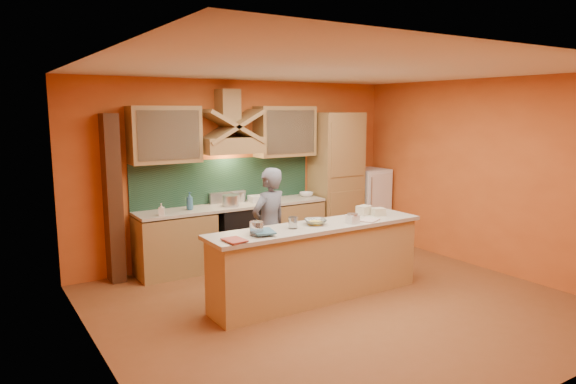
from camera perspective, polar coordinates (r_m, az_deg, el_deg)
floor at (r=6.44m, az=5.60°, el=-12.27°), size 5.50×5.00×0.01m
ceiling at (r=6.02m, az=6.03°, el=13.40°), size 5.50×5.00×0.01m
wall_back at (r=8.16m, az=-5.14°, el=2.44°), size 5.50×0.02×2.80m
wall_front at (r=4.44m, az=26.32°, el=-4.18°), size 5.50×0.02×2.80m
wall_left at (r=4.89m, az=-20.38°, el=-2.62°), size 0.02×5.00×2.80m
wall_right at (r=8.06m, az=21.34°, el=1.76°), size 0.02×5.00×2.80m
base_cabinet_left at (r=7.58m, az=-12.43°, el=-5.74°), size 1.10×0.60×0.86m
base_cabinet_right at (r=8.40m, az=-0.15°, el=-4.06°), size 1.10×0.60×0.86m
counter_top at (r=7.84m, az=-6.02°, el=-1.55°), size 3.00×0.62×0.04m
stove at (r=7.94m, az=-5.97°, el=-4.74°), size 0.60×0.58×0.90m
backsplash at (r=8.04m, az=-6.98°, el=1.23°), size 3.00×0.03×0.70m
range_hood at (r=7.77m, az=-6.30°, el=5.19°), size 0.92×0.50×0.24m
hood_chimney at (r=7.84m, az=-6.71°, el=9.46°), size 0.30×0.30×0.50m
upper_cabinet_left at (r=7.44m, az=-13.54°, el=6.21°), size 1.00×0.35×0.80m
upper_cabinet_right at (r=8.31m, az=-0.33°, el=6.75°), size 1.00×0.35×0.80m
pantry_column at (r=8.83m, az=5.33°, el=1.31°), size 0.80×0.60×2.30m
fridge at (r=9.39m, az=8.90°, el=-1.39°), size 0.58×0.60×1.30m
trim_column_left at (r=7.35m, az=-18.89°, el=-0.74°), size 0.20×0.30×2.30m
island_body at (r=6.47m, az=3.31°, el=-8.03°), size 2.80×0.55×0.88m
island_top at (r=6.34m, az=3.34°, el=-3.89°), size 2.90×0.62×0.05m
person at (r=6.90m, az=-2.09°, el=-3.86°), size 0.66×0.52×1.59m
pot_large at (r=7.73m, az=-6.39°, el=-1.06°), size 0.29×0.29×0.17m
pot_small at (r=8.05m, az=-5.50°, el=-0.69°), size 0.23×0.23×0.16m
soap_bottle_a at (r=7.20m, az=-13.88°, el=-1.90°), size 0.10×0.10×0.17m
soap_bottle_b at (r=7.51m, az=-10.88°, el=-0.98°), size 0.12×0.12×0.26m
bowl_back at (r=8.52m, az=2.05°, el=-0.26°), size 0.25×0.25×0.07m
dish_rack at (r=8.04m, az=-3.31°, el=-0.74°), size 0.30×0.25×0.10m
book_lower at (r=5.52m, az=-6.87°, el=-5.53°), size 0.22×0.29×0.03m
book_upper at (r=5.82m, az=-3.83°, el=-4.49°), size 0.30×0.36×0.02m
jar_large at (r=5.79m, az=-3.52°, el=-4.08°), size 0.20×0.20×0.16m
jar_small at (r=6.12m, az=0.55°, el=-3.43°), size 0.11×0.11×0.14m
kitchen_scale at (r=6.45m, az=7.18°, el=-2.99°), size 0.14×0.14×0.11m
mixing_bowl at (r=6.35m, az=3.06°, el=-3.34°), size 0.35×0.35×0.07m
cloth at (r=6.63m, az=9.02°, el=-3.11°), size 0.32×0.29×0.02m
grocery_bag_a at (r=7.01m, az=8.44°, el=-2.00°), size 0.21×0.18×0.12m
grocery_bag_b at (r=6.98m, az=10.01°, el=-2.18°), size 0.19×0.16×0.10m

